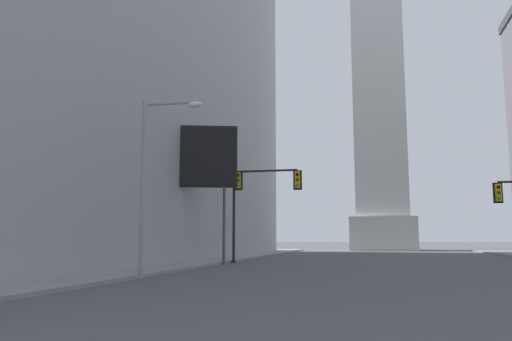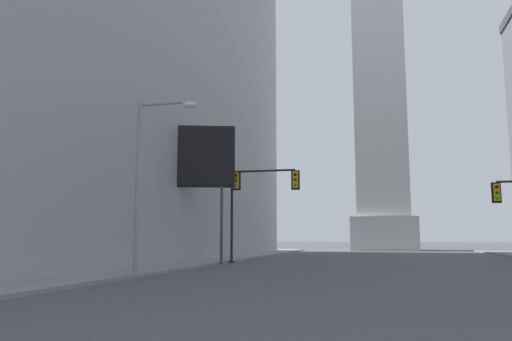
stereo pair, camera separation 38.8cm
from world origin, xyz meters
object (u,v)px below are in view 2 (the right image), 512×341
object	(u,v)px
traffic_light_mid_left	(254,192)
street_lamp	(148,167)
obelisk	(376,9)
billboard_sign	(196,159)

from	to	relation	value
traffic_light_mid_left	street_lamp	world-z (taller)	street_lamp
traffic_light_mid_left	street_lamp	xyz separation A→B (m)	(-1.32, -13.35, -0.12)
obelisk	street_lamp	bearing A→B (deg)	-101.20
traffic_light_mid_left	street_lamp	distance (m)	13.41
street_lamp	billboard_sign	distance (m)	10.77
traffic_light_mid_left	street_lamp	bearing A→B (deg)	-95.63
traffic_light_mid_left	billboard_sign	xyz separation A→B (m)	(-3.07, -2.91, 1.88)
street_lamp	billboard_sign	xyz separation A→B (m)	(-1.75, 10.44, 1.99)
street_lamp	billboard_sign	world-z (taller)	billboard_sign
obelisk	traffic_light_mid_left	size ratio (longest dim) A/B	11.33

